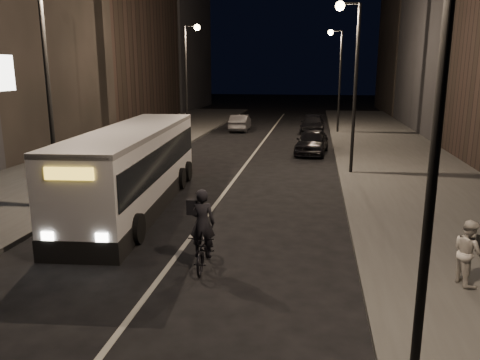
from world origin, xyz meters
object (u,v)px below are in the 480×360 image
at_px(streetlight_right_mid, 351,65).
at_px(car_mid, 240,123).
at_px(pedestrian_woman, 468,252).
at_px(car_far, 313,124).
at_px(streetlight_left_near, 53,64).
at_px(city_bus, 135,164).
at_px(cyclist_on_bicycle, 204,241).
at_px(streetlight_right_near, 425,56).
at_px(streetlight_right_far, 337,67).
at_px(streetlight_left_far, 189,67).
at_px(car_near, 312,142).

height_order(streetlight_right_mid, car_mid, streetlight_right_mid).
bearing_deg(pedestrian_woman, car_mid, 3.34).
bearing_deg(car_far, streetlight_right_mid, -81.35).
bearing_deg(car_mid, streetlight_left_near, 82.06).
relative_size(city_bus, cyclist_on_bicycle, 5.17).
bearing_deg(city_bus, streetlight_left_near, -159.97).
distance_m(streetlight_right_near, pedestrian_woman, 6.07).
relative_size(streetlight_right_mid, car_far, 1.71).
xyz_separation_m(streetlight_right_mid, streetlight_left_near, (-10.66, -8.00, 0.00)).
bearing_deg(cyclist_on_bicycle, streetlight_right_near, -45.38).
xyz_separation_m(streetlight_right_near, city_bus, (-8.31, 9.09, -3.71)).
height_order(streetlight_right_far, car_mid, streetlight_right_far).
distance_m(streetlight_right_far, car_mid, 9.28).
distance_m(streetlight_right_mid, streetlight_left_near, 13.33).
bearing_deg(streetlight_right_mid, pedestrian_woman, -80.34).
bearing_deg(car_mid, pedestrian_woman, 107.57).
xyz_separation_m(streetlight_right_mid, cyclist_on_bicycle, (-4.37, -12.16, -4.63)).
xyz_separation_m(streetlight_right_far, cyclist_on_bicycle, (-4.37, -28.16, -4.63)).
bearing_deg(pedestrian_woman, streetlight_right_mid, -6.31).
bearing_deg(streetlight_right_far, streetlight_left_far, -150.64).
xyz_separation_m(streetlight_left_near, streetlight_left_far, (0.00, 18.00, 0.00)).
bearing_deg(streetlight_right_near, cyclist_on_bicycle, 138.68).
bearing_deg(cyclist_on_bicycle, car_far, 80.80).
distance_m(streetlight_right_mid, cyclist_on_bicycle, 13.72).
relative_size(cyclist_on_bicycle, car_far, 0.47).
bearing_deg(car_mid, car_near, 118.95).
xyz_separation_m(streetlight_right_far, streetlight_left_far, (-10.66, -6.00, 0.00)).
xyz_separation_m(streetlight_left_near, car_far, (8.86, 24.40, -4.67)).
xyz_separation_m(streetlight_right_near, streetlight_left_far, (-10.66, 26.00, 0.00)).
bearing_deg(car_near, pedestrian_woman, -72.12).
bearing_deg(streetlight_left_near, car_mid, 83.80).
bearing_deg(car_far, cyclist_on_bicycle, -92.76).
height_order(streetlight_right_mid, city_bus, streetlight_right_mid).
distance_m(streetlight_left_far, cyclist_on_bicycle, 23.49).
relative_size(car_near, car_far, 0.95).
relative_size(streetlight_right_near, car_near, 1.80).
bearing_deg(streetlight_left_far, cyclist_on_bicycle, -74.14).
relative_size(streetlight_left_near, car_near, 1.80).
relative_size(streetlight_right_mid, cyclist_on_bicycle, 3.68).
bearing_deg(city_bus, streetlight_left_far, 93.07).
relative_size(streetlight_right_far, car_near, 1.80).
height_order(car_mid, car_far, car_mid).
relative_size(streetlight_right_mid, car_near, 1.80).
height_order(city_bus, car_far, city_bus).
height_order(streetlight_left_far, pedestrian_woman, streetlight_left_far).
height_order(streetlight_left_far, cyclist_on_bicycle, streetlight_left_far).
relative_size(streetlight_left_far, pedestrian_woman, 5.13).
bearing_deg(city_bus, car_mid, 84.41).
xyz_separation_m(streetlight_right_mid, car_far, (-1.80, 16.40, -4.67)).
xyz_separation_m(streetlight_left_far, car_near, (8.93, -4.11, -4.59)).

